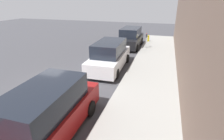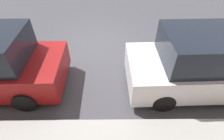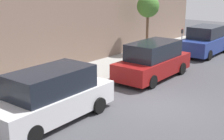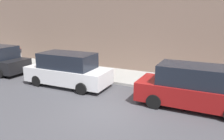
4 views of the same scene
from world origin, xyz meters
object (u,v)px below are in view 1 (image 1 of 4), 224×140
parking_meter_far (146,39)px  fire_hydrant (148,38)px  parked_minivan_third (110,56)px  parked_minivan_second (46,114)px  parked_minivan_fourth (131,38)px

parking_meter_far → fire_hydrant: parking_meter_far is taller
parked_minivan_third → fire_hydrant: parked_minivan_third is taller
parked_minivan_third → fire_hydrant: 8.92m
parked_minivan_third → parked_minivan_second: bearing=-90.3°
parked_minivan_third → parking_meter_far: bearing=72.7°
parked_minivan_second → parking_meter_far: bearing=81.8°
parked_minivan_third → parking_meter_far: 6.04m
parked_minivan_third → parked_minivan_fourth: size_ratio=1.01×
parked_minivan_fourth → parking_meter_far: parked_minivan_fourth is taller
parked_minivan_fourth → fire_hydrant: parked_minivan_fourth is taller
parked_minivan_fourth → parking_meter_far: 1.76m
parked_minivan_second → fire_hydrant: size_ratio=7.12×
parking_meter_far → parked_minivan_fourth: bearing=158.9°
parking_meter_far → fire_hydrant: size_ratio=2.02×
parked_minivan_third → parking_meter_far: (1.79, 5.76, 0.08)m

